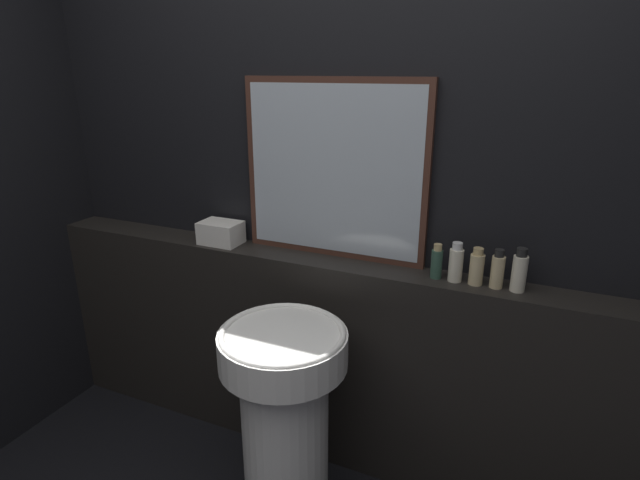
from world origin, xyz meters
TOP-DOWN VIEW (x-y plane):
  - wall_back at (0.00, 1.52)m, footprint 8.00×0.06m
  - vanity_counter at (0.00, 1.40)m, footprint 2.74×0.18m
  - pedestal_sink at (0.04, 0.98)m, footprint 0.46×0.46m
  - mirror at (0.03, 1.47)m, footprint 0.78×0.03m
  - towel_stack at (-0.49, 1.40)m, footprint 0.18×0.13m
  - shampoo_bottle at (0.48, 1.40)m, footprint 0.04×0.04m
  - conditioner_bottle at (0.55, 1.40)m, footprint 0.05×0.05m
  - lotion_bottle at (0.63, 1.40)m, footprint 0.05×0.05m
  - body_wash_bottle at (0.70, 1.40)m, footprint 0.05×0.05m
  - hand_soap_bottle at (0.77, 1.40)m, footprint 0.05×0.05m

SIDE VIEW (x-z plane):
  - vanity_counter at x=0.00m, z-range 0.00..0.95m
  - pedestal_sink at x=0.04m, z-range 0.06..0.90m
  - towel_stack at x=-0.49m, z-range 0.95..1.06m
  - shampoo_bottle at x=0.48m, z-range 0.95..1.08m
  - lotion_bottle at x=0.63m, z-range 0.95..1.09m
  - body_wash_bottle at x=0.70m, z-range 0.95..1.09m
  - conditioner_bottle at x=0.55m, z-range 0.95..1.10m
  - hand_soap_bottle at x=0.77m, z-range 0.95..1.11m
  - wall_back at x=0.00m, z-range 0.00..2.50m
  - mirror at x=0.03m, z-range 0.95..1.68m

